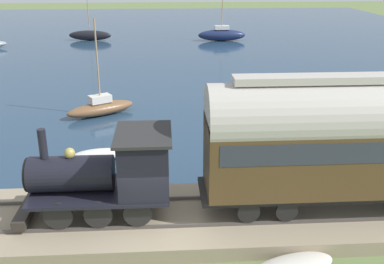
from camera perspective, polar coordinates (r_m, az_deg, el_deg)
The scene contains 11 objects.
ground_plane at distance 15.43m, azimuth -4.42°, elevation -14.17°, with size 200.00×200.00×0.00m, color #607542.
harbor_water at distance 57.10m, azimuth -4.05°, elevation 11.71°, with size 80.00×80.00×0.01m.
rail_embankment at distance 16.30m, azimuth -4.41°, elevation -11.03°, with size 4.47×56.00×0.63m.
steam_locomotive at distance 15.45m, azimuth -10.00°, elevation -4.78°, with size 2.50×5.25×3.14m.
passenger_coach at distance 16.23m, azimuth 19.63°, elevation -0.53°, with size 2.39×10.38×4.79m.
sailboat_navy at distance 55.42m, azimuth 3.79°, elevation 12.23°, with size 1.52×5.70×6.28m.
sailboat_brown at distance 28.18m, azimuth -11.52°, elevation 3.09°, with size 3.25×4.35×5.86m.
sailboat_black at distance 57.05m, azimuth -12.83°, elevation 11.90°, with size 1.54×5.21×6.25m.
rowboat_off_pier at distance 21.85m, azimuth -11.55°, elevation -2.80°, with size 1.29×2.74×0.51m.
rowboat_mid_harbor at distance 27.50m, azimuth 19.21°, elevation 1.39°, with size 1.90×2.33×0.53m.
rowboat_near_shore at distance 20.27m, azimuth 5.21°, elevation -4.56°, with size 2.71×2.94×0.37m.
Camera 1 is at (-12.68, -0.34, 8.79)m, focal length 42.00 mm.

